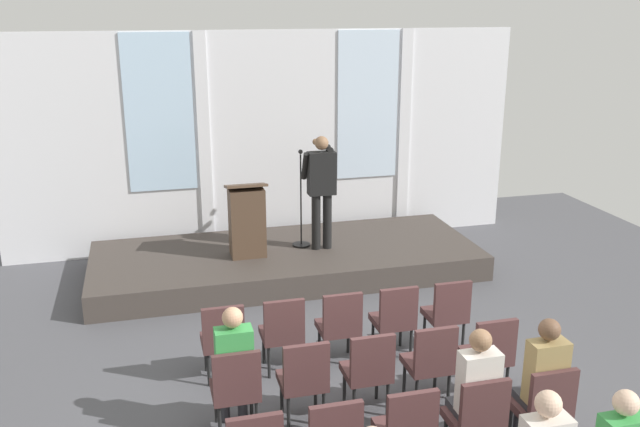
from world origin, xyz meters
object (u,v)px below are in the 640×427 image
Objects in this scene: speaker at (321,184)px; chair_r1_c3 at (431,359)px; lectern at (247,220)px; chair_r0_c3 at (395,316)px; audience_r2_c4 at (542,379)px; audience_r1_c0 at (234,363)px; chair_r0_c0 at (223,337)px; audience_r2_c3 at (475,390)px; mic_stand at (301,225)px; chair_r1_c1 at (304,376)px; chair_r1_c4 at (490,351)px; chair_r2_c3 at (478,416)px; chair_r2_c4 at (544,405)px; chair_r1_c2 at (369,368)px; chair_r0_c2 at (340,323)px; chair_r0_c4 at (448,310)px; chair_r2_c2 at (407,427)px; chair_r0_c1 at (283,330)px; chair_r1_c0 at (236,386)px.

chair_r1_c3 is at bearing -88.13° from speaker.
lectern is 1.23× the size of chair_r0_c3.
audience_r1_c0 is at bearing 158.76° from audience_r2_c4.
lectern is 4.17m from chair_r1_c3.
chair_r0_c0 is 2.87m from audience_r2_c3.
audience_r1_c0 is (-1.62, -4.07, 0.02)m from mic_stand.
chair_r1_c4 is (2.03, 0.00, 0.00)m from chair_r1_c1.
chair_r2_c3 is (0.41, -5.20, -0.18)m from mic_stand.
speaker is at bearing 1.09° from lectern.
audience_r1_c0 is 2.04m from chair_r1_c3.
chair_r2_c4 is (0.68, -1.05, 0.00)m from chair_r1_c3.
chair_r1_c2 is 1.35m from chair_r1_c4.
audience_r1_c0 is at bearing 176.59° from chair_r1_c2.
mic_stand reaches higher than lectern.
speaker is at bearing 101.47° from chair_r1_c4.
chair_r0_c3 is (0.68, 0.00, 0.00)m from chair_r0_c2.
chair_r0_c2 and chair_r1_c3 have the same top height.
chair_r1_c3 is 1.00× the size of chair_r2_c4.
chair_r0_c4 is at bearing 72.14° from chair_r2_c3.
chair_r2_c3 is (0.00, -1.05, 0.00)m from chair_r1_c3.
chair_r2_c2 is 0.71m from audience_r2_c3.
chair_r0_c1 is 0.69× the size of audience_r2_c3.
audience_r2_c4 is at bearing -35.67° from chair_r1_c2.
chair_r2_c2 is at bearing -92.92° from mic_stand.
chair_r2_c2 is 0.69× the size of audience_r2_c3.
chair_r1_c2 is 1.00× the size of chair_r1_c4.
chair_r1_c0 is at bearing 180.00° from chair_r1_c1.
audience_r2_c3 is at bearing -71.48° from chair_r0_c2.
lectern is at bearing 75.82° from chair_r0_c0.
audience_r2_c4 reaches higher than chair_r0_c3.
chair_r2_c3 is (2.03, -1.13, -0.21)m from audience_r1_c0.
audience_r2_c4 is (1.35, -0.97, 0.23)m from chair_r1_c2.
chair_r1_c1 is 0.68m from chair_r1_c2.
audience_r2_c3 is at bearing 173.31° from chair_r2_c4.
chair_r2_c2 is 1.35m from chair_r2_c4.
chair_r1_c3 is at bearing 180.00° from chair_r1_c4.
chair_r0_c0 is 1.00× the size of chair_r1_c2.
mic_stand reaches higher than chair_r1_c3.
audience_r2_c3 reaches higher than chair_r1_c2.
chair_r0_c2 is 2.20m from chair_r2_c3.
chair_r0_c3 is at bearing -65.89° from lectern.
chair_r0_c3 and chair_r1_c1 have the same top height.
audience_r2_c4 reaches higher than chair_r0_c1.
speaker is at bearing 63.97° from audience_r1_c0.
audience_r2_c3 reaches higher than chair_r0_c3.
chair_r1_c0 is (-1.35, -1.05, 0.00)m from chair_r0_c2.
audience_r1_c0 is 1.37m from chair_r1_c2.
speaker is 5.04m from audience_r2_c4.
audience_r2_c3 is (-0.68, -0.97, 0.22)m from chair_r1_c4.
lectern is 1.23× the size of chair_r2_c3.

